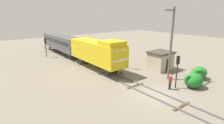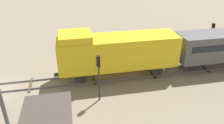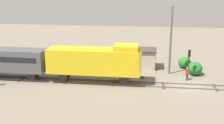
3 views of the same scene
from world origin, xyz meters
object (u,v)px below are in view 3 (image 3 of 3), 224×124
catenary_mast (171,39)px  traffic_signal_near (189,59)px  traffic_signal_mid (117,54)px  locomotive (96,60)px  worker_near_track (187,73)px  relay_hut (146,58)px

catenary_mast → traffic_signal_near: bearing=-127.9°
traffic_signal_near → traffic_signal_mid: traffic_signal_mid is taller
locomotive → worker_near_track: size_ratio=6.82×
relay_hut → worker_near_track: bearing=-134.4°
worker_near_track → relay_hut: relay_hut is taller
locomotive → traffic_signal_mid: bearing=-32.5°
locomotive → traffic_signal_mid: locomotive is taller
traffic_signal_mid → relay_hut: (4.10, -3.68, -1.43)m
catenary_mast → traffic_signal_mid: bearing=102.7°
traffic_signal_near → worker_near_track: traffic_signal_near is taller
traffic_signal_mid → catenary_mast: size_ratio=0.45×
worker_near_track → relay_hut: bearing=-84.7°
worker_near_track → catenary_mast: 4.94m
catenary_mast → relay_hut: (2.56, 3.18, -3.32)m
relay_hut → locomotive: bearing=142.1°
locomotive → relay_hut: size_ratio=3.31×
locomotive → traffic_signal_mid: (3.40, -2.16, 0.05)m
locomotive → traffic_signal_near: 11.70m
catenary_mast → locomotive: bearing=118.7°
locomotive → traffic_signal_near: size_ratio=3.11×
traffic_signal_near → catenary_mast: 3.54m
locomotive → traffic_signal_mid: size_ratio=2.86×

